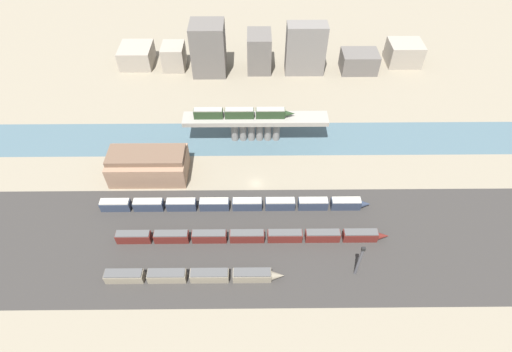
{
  "coord_description": "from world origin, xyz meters",
  "views": [
    {
      "loc": [
        -0.75,
        -91.96,
        101.6
      ],
      "look_at": [
        0.0,
        -0.42,
        4.2
      ],
      "focal_mm": 28.0,
      "sensor_mm": 36.0,
      "label": 1
    }
  ],
  "objects_px": {
    "signal_tower": "(359,261)",
    "train_on_bridge": "(243,113)",
    "warehouse_building": "(148,164)",
    "train_yard_near": "(193,276)",
    "train_yard_mid": "(251,236)",
    "train_yard_far": "(234,204)"
  },
  "relations": [
    {
      "from": "train_yard_near",
      "to": "signal_tower",
      "type": "bearing_deg",
      "value": 1.75
    },
    {
      "from": "train_yard_far",
      "to": "train_yard_near",
      "type": "bearing_deg",
      "value": -112.75
    },
    {
      "from": "train_yard_far",
      "to": "signal_tower",
      "type": "xyz_separation_m",
      "value": [
        34.98,
        -23.99,
        4.7
      ]
    },
    {
      "from": "train_yard_near",
      "to": "train_yard_far",
      "type": "distance_m",
      "value": 27.53
    },
    {
      "from": "train_yard_far",
      "to": "signal_tower",
      "type": "bearing_deg",
      "value": -34.45
    },
    {
      "from": "train_yard_near",
      "to": "train_yard_mid",
      "type": "relative_size",
      "value": 0.61
    },
    {
      "from": "signal_tower",
      "to": "train_on_bridge",
      "type": "bearing_deg",
      "value": 119.36
    },
    {
      "from": "train_on_bridge",
      "to": "train_yard_far",
      "type": "relative_size",
      "value": 0.42
    },
    {
      "from": "train_yard_near",
      "to": "signal_tower",
      "type": "relative_size",
      "value": 3.83
    },
    {
      "from": "train_on_bridge",
      "to": "train_yard_near",
      "type": "bearing_deg",
      "value": -102.46
    },
    {
      "from": "train_yard_far",
      "to": "warehouse_building",
      "type": "relative_size",
      "value": 3.32
    },
    {
      "from": "train_on_bridge",
      "to": "signal_tower",
      "type": "relative_size",
      "value": 2.8
    },
    {
      "from": "train_on_bridge",
      "to": "train_yard_far",
      "type": "distance_m",
      "value": 35.49
    },
    {
      "from": "train_yard_mid",
      "to": "signal_tower",
      "type": "bearing_deg",
      "value": -21.42
    },
    {
      "from": "train_on_bridge",
      "to": "signal_tower",
      "type": "xyz_separation_m",
      "value": [
        32.53,
        -57.84,
        -5.7
      ]
    },
    {
      "from": "warehouse_building",
      "to": "signal_tower",
      "type": "distance_m",
      "value": 75.83
    },
    {
      "from": "train_yard_mid",
      "to": "warehouse_building",
      "type": "relative_size",
      "value": 3.13
    },
    {
      "from": "train_on_bridge",
      "to": "warehouse_building",
      "type": "distance_m",
      "value": 37.83
    },
    {
      "from": "train_yard_near",
      "to": "train_yard_mid",
      "type": "bearing_deg",
      "value": 39.08
    },
    {
      "from": "train_yard_far",
      "to": "warehouse_building",
      "type": "bearing_deg",
      "value": 152.56
    },
    {
      "from": "train_on_bridge",
      "to": "train_yard_far",
      "type": "xyz_separation_m",
      "value": [
        -2.44,
        -33.84,
        -10.4
      ]
    },
    {
      "from": "train_yard_mid",
      "to": "train_yard_far",
      "type": "relative_size",
      "value": 0.94
    }
  ]
}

